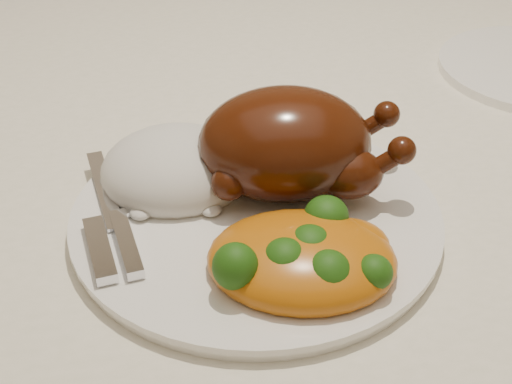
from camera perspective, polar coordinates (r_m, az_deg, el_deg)
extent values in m
cube|color=brown|center=(0.72, 5.33, 1.49)|extent=(1.60, 0.90, 0.04)
cube|color=white|center=(0.71, 5.44, 3.10)|extent=(1.72, 1.02, 0.01)
cube|color=white|center=(1.20, -0.05, 12.57)|extent=(1.72, 0.01, 0.18)
cylinder|color=white|center=(0.60, 0.00, -2.06)|extent=(0.32, 0.32, 0.01)
ellipsoid|color=#451707|center=(0.60, 2.32, 3.91)|extent=(0.16, 0.12, 0.09)
ellipsoid|color=#451707|center=(0.59, 1.42, 5.35)|extent=(0.07, 0.06, 0.04)
ellipsoid|color=#451707|center=(0.59, 7.52, 1.44)|extent=(0.06, 0.04, 0.04)
sphere|color=#451707|center=(0.59, 11.59, 3.28)|extent=(0.02, 0.02, 0.02)
ellipsoid|color=#451707|center=(0.64, 6.66, 4.43)|extent=(0.06, 0.04, 0.04)
sphere|color=#451707|center=(0.64, 10.42, 6.14)|extent=(0.02, 0.02, 0.02)
sphere|color=#451707|center=(0.58, -2.17, 0.74)|extent=(0.03, 0.03, 0.03)
sphere|color=#451707|center=(0.64, -2.32, 4.23)|extent=(0.03, 0.03, 0.03)
ellipsoid|color=silver|center=(0.63, -6.43, 1.74)|extent=(0.14, 0.13, 0.07)
ellipsoid|color=#C3570C|center=(0.54, 3.68, -5.48)|extent=(0.16, 0.14, 0.05)
ellipsoid|color=#C3570C|center=(0.55, 7.37, -4.33)|extent=(0.06, 0.06, 0.03)
ellipsoid|color=#143809|center=(0.51, -1.67, -5.97)|extent=(0.03, 0.03, 0.04)
ellipsoid|color=#143809|center=(0.53, 1.27, -5.27)|extent=(0.03, 0.03, 0.03)
ellipsoid|color=#143809|center=(0.51, 5.76, -6.81)|extent=(0.04, 0.04, 0.04)
ellipsoid|color=#143809|center=(0.52, 2.29, -5.85)|extent=(0.04, 0.04, 0.04)
ellipsoid|color=#143809|center=(0.53, 4.31, -4.33)|extent=(0.04, 0.04, 0.03)
ellipsoid|color=#143809|center=(0.53, 2.09, -4.96)|extent=(0.02, 0.02, 0.02)
ellipsoid|color=#143809|center=(0.52, 9.40, -6.36)|extent=(0.03, 0.03, 0.03)
ellipsoid|color=#143809|center=(0.56, 5.64, -1.89)|extent=(0.04, 0.04, 0.03)
ellipsoid|color=#143809|center=(0.54, 8.15, -4.45)|extent=(0.03, 0.03, 0.02)
cube|color=silver|center=(0.63, -12.04, 0.27)|extent=(0.04, 0.12, 0.00)
cube|color=silver|center=(0.56, -12.39, -4.52)|extent=(0.03, 0.08, 0.01)
cube|color=silver|center=(0.57, -10.34, -4.05)|extent=(0.03, 0.08, 0.01)
cube|color=silver|center=(0.63, -10.23, 0.49)|extent=(0.03, 0.09, 0.00)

